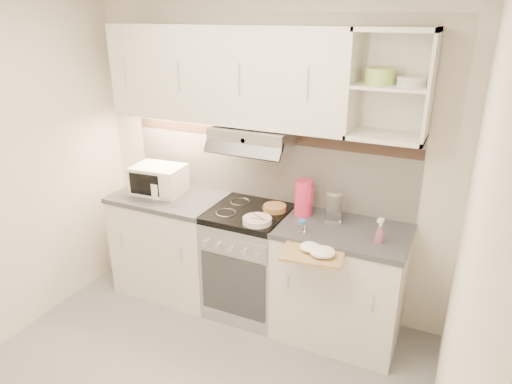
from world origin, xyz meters
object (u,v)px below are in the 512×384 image
watering_can (159,189)px  spray_bottle (380,232)px  electric_range (250,261)px  pink_pitcher (304,197)px  glass_jar (333,206)px  cutting_board (314,251)px  plate_stack (257,220)px  microwave (159,179)px

watering_can → spray_bottle: (1.80, -0.02, -0.00)m
electric_range → pink_pitcher: 0.72m
glass_jar → cutting_board: (0.00, -0.42, -0.15)m
spray_bottle → watering_can: bearing=-171.9°
pink_pitcher → glass_jar: pink_pitcher is taller
plate_stack → pink_pitcher: pink_pitcher is taller
spray_bottle → microwave: bearing=-174.9°
microwave → plate_stack: (1.01, -0.20, -0.10)m
pink_pitcher → spray_bottle: bearing=3.2°
watering_can → plate_stack: (0.94, -0.10, -0.05)m
watering_can → cutting_board: 1.46m
microwave → pink_pitcher: (1.26, 0.10, 0.02)m
electric_range → plate_stack: size_ratio=4.21×
microwave → glass_jar: bearing=-3.0°
watering_can → spray_bottle: bearing=5.7°
glass_jar → cutting_board: bearing=-89.9°
glass_jar → watering_can: bearing=-174.0°
spray_bottle → pink_pitcher: bearing=169.5°
plate_stack → spray_bottle: spray_bottle is taller
pink_pitcher → spray_bottle: pink_pitcher is taller
electric_range → cutting_board: bearing=-28.9°
cutting_board → plate_stack: bearing=152.3°
microwave → plate_stack: 1.03m
pink_pitcher → glass_jar: bearing=12.0°
electric_range → microwave: size_ratio=2.04×
microwave → pink_pitcher: 1.26m
microwave → spray_bottle: (1.87, -0.12, -0.04)m
electric_range → glass_jar: 0.87m
watering_can → cutting_board: bearing=-4.5°
electric_range → plate_stack: plate_stack is taller
electric_range → watering_can: (-0.79, -0.08, 0.52)m
plate_stack → microwave: bearing=169.0°
microwave → watering_can: microwave is taller
electric_range → glass_jar: bearing=6.1°
cutting_board → spray_bottle: bearing=26.8°
glass_jar → pink_pitcher: bearing=169.7°
watering_can → cutting_board: (1.43, -0.27, -0.10)m
spray_bottle → cutting_board: (-0.37, -0.26, -0.10)m
electric_range → watering_can: 0.95m
microwave → spray_bottle: bearing=-8.6°
pink_pitcher → cutting_board: 0.55m
spray_bottle → cutting_board: spray_bottle is taller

